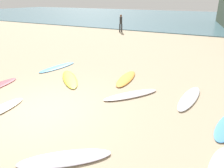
% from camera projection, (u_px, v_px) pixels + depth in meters
% --- Properties ---
extents(ground_plane, '(120.00, 120.00, 0.00)m').
position_uv_depth(ground_plane, '(43.00, 110.00, 7.33)').
color(ground_plane, tan).
extents(ocean_water, '(120.00, 40.00, 0.08)m').
position_uv_depth(ocean_water, '(202.00, 18.00, 38.62)').
color(ocean_water, slate).
rests_on(ocean_water, ground_plane).
extents(surfboard_1, '(0.85, 2.39, 0.06)m').
position_uv_depth(surfboard_1, '(58.00, 67.00, 11.68)').
color(surfboard_1, '#46A1E3').
rests_on(surfboard_1, ground_plane).
extents(surfboard_4, '(0.91, 2.32, 0.09)m').
position_uv_depth(surfboard_4, '(126.00, 78.00, 10.03)').
color(surfboard_4, orange).
rests_on(surfboard_4, ground_plane).
extents(surfboard_5, '(2.22, 2.17, 0.08)m').
position_uv_depth(surfboard_5, '(70.00, 79.00, 10.00)').
color(surfboard_5, yellow).
rests_on(surfboard_5, ground_plane).
extents(surfboard_6, '(0.68, 2.48, 0.08)m').
position_uv_depth(surfboard_6, '(189.00, 98.00, 8.10)').
color(surfboard_6, white).
rests_on(surfboard_6, ground_plane).
extents(surfboard_7, '(2.02, 1.82, 0.08)m').
position_uv_depth(surfboard_7, '(65.00, 159.00, 5.06)').
color(surfboard_7, white).
rests_on(surfboard_7, ground_plane).
extents(surfboard_8, '(0.74, 1.97, 0.08)m').
position_uv_depth(surfboard_8, '(0.00, 109.00, 7.26)').
color(surfboard_8, '#F2E8CC').
rests_on(surfboard_8, ground_plane).
extents(surfboard_10, '(1.80, 2.17, 0.09)m').
position_uv_depth(surfboard_10, '(131.00, 95.00, 8.36)').
color(surfboard_10, silver).
rests_on(surfboard_10, ground_plane).
extents(beachgoer_near, '(0.38, 0.38, 1.81)m').
position_uv_depth(beachgoer_near, '(121.00, 22.00, 23.09)').
color(beachgoer_near, black).
rests_on(beachgoer_near, ground_plane).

